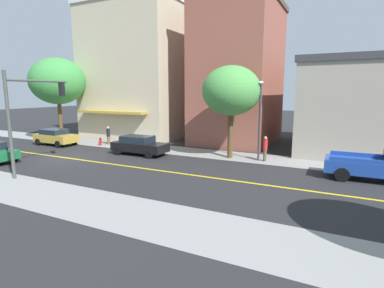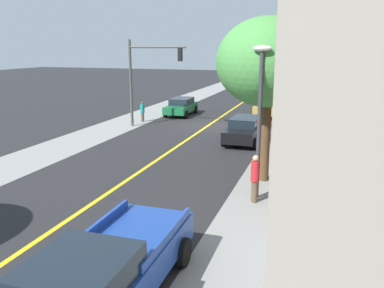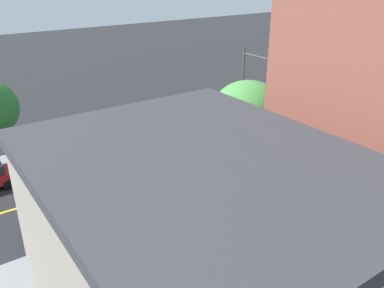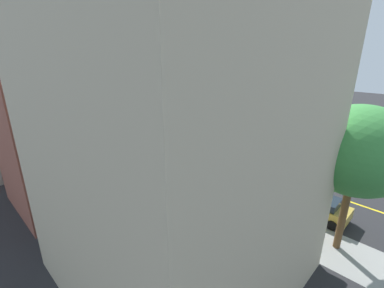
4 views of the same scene
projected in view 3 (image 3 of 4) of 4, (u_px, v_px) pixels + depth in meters
The scene contains 17 objects.
ground_plane at pixel (296, 125), 36.63m from camera, with size 140.00×140.00×0.00m, color #262628.
sidewalk_left at pixel (360, 150), 31.73m from camera, with size 3.50×126.00×0.01m, color gray.
sidewalk_right at pixel (248, 106), 41.52m from camera, with size 3.50×126.00×0.01m, color gray.
road_centerline_stripe at pixel (296, 125), 36.63m from camera, with size 0.20×126.00×0.00m, color yellow.
corner_shop_building at pixel (202, 257), 14.20m from camera, with size 12.26×9.70×7.74m.
street_tree_left_near at pixel (248, 112), 24.28m from camera, with size 4.41×4.41×7.05m.
fire_hydrant at pixel (362, 137), 33.21m from camera, with size 0.44×0.24×0.76m.
parking_meter at pixel (309, 147), 29.86m from camera, with size 0.12×0.18×1.42m.
traffic_light_mast at pixel (253, 73), 37.11m from camera, with size 4.35×0.32×6.30m.
street_lamp at pixel (218, 144), 23.68m from camera, with size 0.70×0.36×5.86m.
gold_sedan_left_curb at pixel (372, 116), 36.48m from camera, with size 2.14×4.24×1.53m.
black_sedan_left_curb at pixel (294, 141), 31.36m from camera, with size 2.09×4.66×1.53m.
green_sedan_right_curb at pixel (297, 99), 41.05m from camera, with size 2.19×4.50×1.46m.
blue_pickup_truck at pixel (78, 211), 22.25m from camera, with size 2.42×6.21×1.77m.
pedestrian_black_shirt at pixel (369, 134), 32.24m from camera, with size 0.36×0.36×1.75m.
pedestrian_red_shirt at pixel (211, 186), 24.52m from camera, with size 0.33×0.33×1.86m.
pedestrian_teal_shirt at pixel (255, 101), 40.32m from camera, with size 0.34×0.34×1.58m.
Camera 3 is at (-22.78, 27.18, 13.22)m, focal length 38.12 mm.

